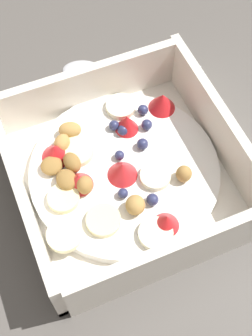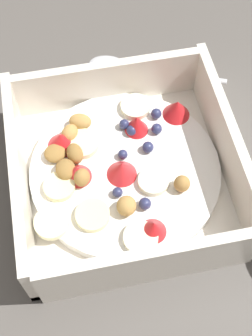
{
  "view_description": "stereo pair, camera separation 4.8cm",
  "coord_description": "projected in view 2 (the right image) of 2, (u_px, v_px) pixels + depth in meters",
  "views": [
    {
      "loc": [
        0.23,
        -0.07,
        0.44
      ],
      "look_at": [
        0.0,
        0.02,
        0.03
      ],
      "focal_mm": 50.08,
      "sensor_mm": 36.0,
      "label": 1
    },
    {
      "loc": [
        0.24,
        -0.03,
        0.44
      ],
      "look_at": [
        0.0,
        0.02,
        0.03
      ],
      "focal_mm": 50.08,
      "sensor_mm": 36.0,
      "label": 2
    }
  ],
  "objects": [
    {
      "name": "fruit_bowl",
      "position": [
        124.0,
        172.0,
        0.49
      ],
      "size": [
        0.22,
        0.22,
        0.07
      ],
      "color": "white",
      "rests_on": "ground"
    },
    {
      "name": "spoon",
      "position": [
        129.0,
        66.0,
        0.58
      ],
      "size": [
        0.08,
        0.17,
        0.01
      ],
      "color": "silver",
      "rests_on": "ground"
    },
    {
      "name": "ground_plane",
      "position": [
        108.0,
        182.0,
        0.5
      ],
      "size": [
        2.4,
        2.4,
        0.0
      ],
      "primitive_type": "plane",
      "color": "#56514C"
    }
  ]
}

